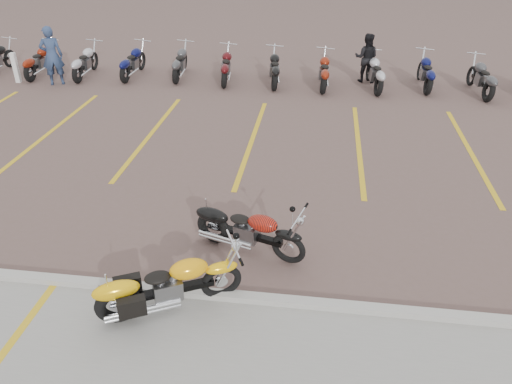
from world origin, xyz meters
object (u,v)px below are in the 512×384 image
bollard (16,68)px  person_b (366,58)px  yellow_cruiser (166,286)px  flame_cruiser (248,231)px  person_a (52,56)px

bollard → person_b: bearing=8.2°
yellow_cruiser → flame_cruiser: 1.86m
yellow_cruiser → bollard: size_ratio=1.98×
bollard → flame_cruiser: bearing=-42.7°
yellow_cruiser → person_b: person_b is taller
yellow_cruiser → person_b: size_ratio=1.23×
flame_cruiser → person_b: 10.47m
person_a → person_b: person_a is taller
yellow_cruiser → person_a: bearing=97.3°
yellow_cruiser → flame_cruiser: size_ratio=1.00×
yellow_cruiser → person_b: bearing=46.6°
yellow_cruiser → bollard: (-8.23, 10.06, 0.06)m
flame_cruiser → person_b: person_b is taller
person_a → flame_cruiser: bearing=107.7°
yellow_cruiser → person_a: size_ratio=1.03×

